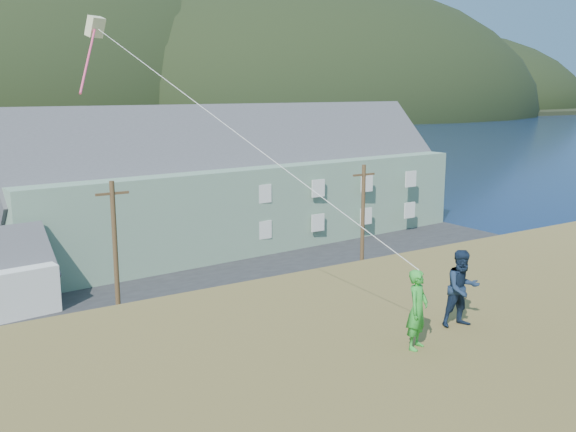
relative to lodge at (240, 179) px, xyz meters
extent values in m
plane|color=#0A1638|center=(-16.01, -18.63, -5.31)|extent=(900.00, 900.00, 0.00)
cube|color=#4C3D19|center=(-16.01, -20.63, -5.26)|extent=(110.00, 8.00, 0.10)
cube|color=#28282B|center=(-16.01, -1.63, -5.25)|extent=(72.00, 36.00, 0.12)
ellipsoid|color=black|center=(53.99, 271.37, -3.31)|extent=(230.00, 207.00, 142.60)
ellipsoid|color=black|center=(163.99, 251.37, -3.31)|extent=(280.00, 252.00, 134.40)
ellipsoid|color=black|center=(283.99, 281.37, -3.31)|extent=(240.00, 216.00, 100.80)
cube|color=gray|center=(0.00, 0.00, -1.85)|extent=(39.59, 13.82, 6.67)
cube|color=#47474C|center=(0.00, 0.00, 3.26)|extent=(40.06, 13.54, 10.80)
cylinder|color=#47331E|center=(-16.19, -17.13, -1.04)|extent=(0.24, 0.24, 8.30)
cylinder|color=#47331E|center=(-0.89, -17.13, -1.13)|extent=(0.24, 0.24, 8.11)
imported|color=navy|center=(-16.71, -0.64, -4.46)|extent=(2.22, 4.46, 1.46)
imported|color=#394F8F|center=(-13.42, 5.40, -4.45)|extent=(2.06, 4.66, 1.49)
imported|color=green|center=(-16.10, -37.36, 2.75)|extent=(0.75, 0.64, 1.73)
imported|color=#15243C|center=(-14.30, -36.96, 2.80)|extent=(1.02, 0.88, 1.82)
cube|color=beige|center=(-19.92, -28.37, 9.03)|extent=(0.58, 0.57, 0.60)
cylinder|color=#FF4373|center=(-20.52, -29.62, 8.13)|extent=(0.06, 0.06, 3.31)
cylinder|color=white|center=(-18.01, -32.87, 6.33)|extent=(0.02, 0.02, 11.17)
camera|label=1|loc=(-25.42, -46.74, 7.32)|focal=40.00mm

